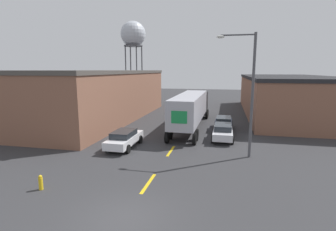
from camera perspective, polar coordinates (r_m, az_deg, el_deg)
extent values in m
plane|color=#333335|center=(12.42, -9.53, -21.19)|extent=(160.00, 160.00, 0.00)
cube|color=gold|center=(15.47, -4.30, -14.50)|extent=(0.20, 2.70, 0.01)
cube|color=gold|center=(21.10, 0.61, -7.73)|extent=(0.20, 2.70, 0.01)
cube|color=brown|center=(36.19, -16.58, 4.05)|extent=(12.70, 26.72, 5.95)
cube|color=#4C4742|center=(36.03, -16.82, 9.07)|extent=(12.90, 26.92, 0.40)
cube|color=brown|center=(41.47, 24.40, 3.72)|extent=(11.27, 27.61, 5.16)
cube|color=#232326|center=(41.31, 24.68, 7.56)|extent=(11.47, 27.81, 0.40)
cube|color=black|center=(35.70, 6.61, 2.78)|extent=(2.35, 2.99, 2.97)
cube|color=#A8A8B2|center=(27.80, 4.78, 1.81)|extent=(2.55, 12.37, 2.65)
cube|color=#198442|center=(21.77, 2.43, -0.40)|extent=(1.34, 0.04, 1.06)
cylinder|color=black|center=(36.16, 8.56, 0.45)|extent=(0.29, 1.08, 1.08)
cylinder|color=black|center=(36.42, 4.72, 0.59)|extent=(0.29, 1.08, 1.08)
cylinder|color=black|center=(34.99, 8.40, 0.14)|extent=(0.29, 1.08, 1.08)
cylinder|color=black|center=(35.26, 4.44, 0.29)|extent=(0.29, 1.08, 1.08)
cylinder|color=black|center=(24.15, 6.22, -4.19)|extent=(0.29, 1.08, 1.08)
cylinder|color=black|center=(24.54, 0.54, -3.91)|extent=(0.29, 1.08, 1.08)
cylinder|color=black|center=(22.80, 5.80, -5.03)|extent=(0.29, 1.08, 1.08)
cylinder|color=black|center=(23.22, -0.21, -4.71)|extent=(0.29, 1.08, 1.08)
cube|color=silver|center=(22.21, -9.43, -5.20)|extent=(1.72, 4.80, 0.62)
cube|color=#23282D|center=(21.95, -9.61, -3.91)|extent=(1.52, 2.50, 0.48)
cylinder|color=black|center=(23.35, -6.07, -5.17)|extent=(0.22, 0.69, 0.69)
cylinder|color=black|center=(23.94, -10.00, -4.89)|extent=(0.22, 0.69, 0.69)
cylinder|color=black|center=(20.66, -8.72, -7.23)|extent=(0.22, 0.69, 0.69)
cylinder|color=black|center=(21.33, -13.07, -6.83)|extent=(0.22, 0.69, 0.69)
cube|color=silver|center=(24.97, 11.85, -3.61)|extent=(1.72, 4.80, 0.62)
cube|color=#23282D|center=(24.70, 11.89, -2.44)|extent=(1.52, 2.50, 0.48)
cylinder|color=black|center=(26.49, 13.74, -3.59)|extent=(0.22, 0.69, 0.69)
cylinder|color=black|center=(26.50, 10.01, -3.45)|extent=(0.22, 0.69, 0.69)
cylinder|color=black|center=(23.61, 13.87, -5.24)|extent=(0.22, 0.69, 0.69)
cylinder|color=black|center=(23.62, 9.67, -5.08)|extent=(0.22, 0.69, 0.69)
cube|color=navy|center=(28.80, 11.96, -1.82)|extent=(1.72, 4.80, 0.62)
cube|color=#23282D|center=(28.55, 12.00, -0.80)|extent=(1.52, 2.50, 0.48)
cylinder|color=black|center=(30.33, 13.61, -1.90)|extent=(0.22, 0.69, 0.69)
cylinder|color=black|center=(30.34, 10.35, -1.78)|extent=(0.22, 0.69, 0.69)
cylinder|color=black|center=(27.42, 13.70, -3.14)|extent=(0.22, 0.69, 0.69)
cylinder|color=black|center=(27.43, 10.10, -3.01)|extent=(0.22, 0.69, 0.69)
cylinder|color=#47474C|center=(63.77, -5.67, 9.59)|extent=(0.28, 0.28, 12.28)
cylinder|color=#47474C|center=(66.38, -6.82, 9.57)|extent=(0.28, 0.28, 12.28)
cylinder|color=#47474C|center=(65.17, -9.16, 9.51)|extent=(0.28, 0.28, 12.28)
cylinder|color=#47474C|center=(62.51, -8.09, 9.53)|extent=(0.28, 0.28, 12.28)
cylinder|color=#4C4C51|center=(64.69, -7.56, 14.82)|extent=(4.40, 4.40, 0.30)
sphere|color=#B7BCC6|center=(64.99, -7.61, 17.19)|extent=(5.89, 5.89, 5.89)
cylinder|color=#4C4C51|center=(19.72, 17.88, 3.85)|extent=(0.20, 0.20, 8.95)
cylinder|color=#4C4C51|center=(19.71, 14.98, 16.61)|extent=(2.38, 0.11, 0.11)
ellipsoid|color=silver|center=(19.69, 11.37, 16.45)|extent=(0.56, 0.32, 0.22)
cylinder|color=gold|center=(16.11, -25.95, -13.21)|extent=(0.22, 0.22, 0.67)
sphere|color=gold|center=(15.97, -26.06, -11.90)|extent=(0.20, 0.20, 0.20)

